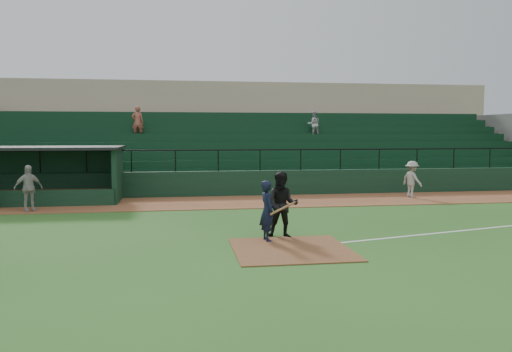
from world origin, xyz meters
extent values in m
plane|color=#28581C|center=(0.00, 0.00, 0.00)|extent=(90.00, 90.00, 0.00)
cube|color=brown|center=(0.00, 8.00, 0.01)|extent=(40.00, 4.00, 0.03)
cube|color=brown|center=(0.00, -1.00, 0.01)|extent=(3.00, 3.00, 0.03)
cube|color=black|center=(0.00, 10.20, 0.60)|extent=(36.00, 0.35, 1.20)
cylinder|color=black|center=(0.00, 10.20, 2.20)|extent=(36.00, 0.06, 0.06)
cube|color=#61615C|center=(0.00, 15.10, 1.80)|extent=(36.00, 9.00, 3.60)
cube|color=#0D311A|center=(0.00, 14.60, 2.25)|extent=(34.56, 8.00, 4.05)
cube|color=tan|center=(0.00, 21.60, 3.20)|extent=(38.00, 3.00, 6.40)
cube|color=#61615C|center=(0.00, 19.60, 3.70)|extent=(36.00, 2.00, 0.20)
imported|color=#AAAAAA|center=(5.20, 15.90, 3.50)|extent=(0.78, 0.60, 1.60)
imported|color=#A14E3B|center=(-5.13, 15.90, 3.60)|extent=(0.66, 0.43, 1.81)
cube|color=black|center=(-9.75, 10.40, 1.15)|extent=(8.50, 0.20, 2.30)
cube|color=black|center=(-5.50, 9.10, 1.15)|extent=(0.20, 2.60, 2.30)
cube|color=black|center=(-9.75, 9.10, 2.36)|extent=(8.90, 3.20, 0.12)
cube|color=olive|center=(-9.75, 10.00, 0.25)|extent=(7.65, 0.40, 0.50)
cube|color=black|center=(-9.75, 7.75, 0.35)|extent=(8.50, 0.12, 0.70)
imported|color=black|center=(-0.44, 0.12, 0.85)|extent=(0.50, 0.68, 1.70)
cylinder|color=olive|center=(-0.04, -0.08, 0.95)|extent=(0.79, 0.34, 0.35)
imported|color=black|center=(0.08, 0.53, 0.96)|extent=(1.09, 0.95, 1.91)
imported|color=#A29C97|center=(7.79, 8.22, 0.87)|extent=(0.96, 1.23, 1.68)
imported|color=#A8A39D|center=(-8.52, 6.59, 0.91)|extent=(1.11, 0.89, 1.76)
camera|label=1|loc=(-2.86, -13.47, 3.04)|focal=35.25mm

